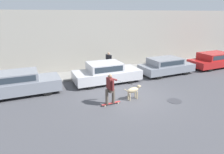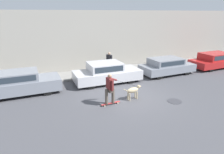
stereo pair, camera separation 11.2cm
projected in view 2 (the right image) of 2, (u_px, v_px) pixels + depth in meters
The scene contains 11 objects.
ground_plane at pixel (127, 97), 10.91m from camera, with size 36.00×36.00×0.00m, color #47474C.
back_wall at pixel (93, 41), 15.48m from camera, with size 32.00×0.30×4.57m.
sidewalk_curb at pixel (98, 73), 15.10m from camera, with size 30.00×2.07×0.12m.
parked_car_0 at pixel (21, 83), 11.10m from camera, with size 4.21×1.79×1.32m.
parked_car_1 at pixel (107, 73), 12.99m from camera, with size 4.35×1.83×1.34m.
parked_car_2 at pixel (167, 66), 14.73m from camera, with size 4.06×1.88×1.22m.
parked_car_3 at pixel (216, 60), 16.55m from camera, with size 4.64×1.88×1.24m.
dog at pixel (133, 90), 10.45m from camera, with size 1.10×0.38×0.73m.
skateboarder at pixel (110, 88), 9.67m from camera, with size 2.21×0.62×1.60m.
pedestrian_with_bag at pixel (109, 62), 14.68m from camera, with size 0.35×0.71×1.51m.
manhole_cover at pixel (174, 101), 10.33m from camera, with size 0.73×0.73×0.01m.
Camera 2 is at (-4.62, -8.96, 4.37)m, focal length 32.00 mm.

